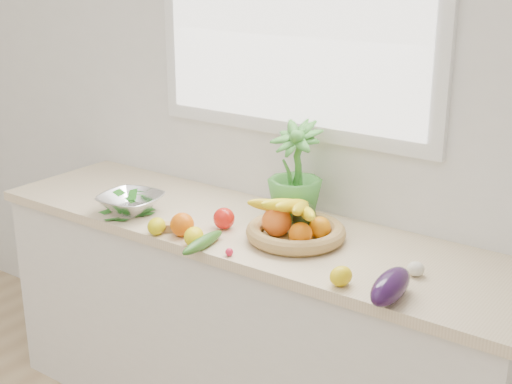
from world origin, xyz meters
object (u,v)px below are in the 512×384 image
Objects in this scene: cucumber at (203,242)px; potted_herb at (295,170)px; eggplant at (390,286)px; apple at (224,218)px; colander_with_spinach at (131,199)px; fruit_basket at (295,226)px.

potted_herb reaches higher than cucumber.
apple is at bearing 167.64° from eggplant.
colander_with_spinach is (-0.41, -0.09, 0.02)m from apple.
potted_herb reaches higher than colander_with_spinach.
colander_with_spinach is at bearing -151.05° from potted_herb.
colander_with_spinach reaches higher than cucumber.
cucumber is 0.48m from colander_with_spinach.
potted_herb is at bearing 52.90° from apple.
cucumber is 0.47m from potted_herb.
apple is 0.29m from fruit_basket.
colander_with_spinach reaches higher than eggplant.
cucumber is at bearing -12.44° from colander_with_spinach.
apple is 0.33m from potted_herb.
cucumber is 0.87× the size of colander_with_spinach.
potted_herb is 0.99× the size of fruit_basket.
fruit_basket is 1.38× the size of colander_with_spinach.
eggplant is (0.78, -0.17, 0.01)m from apple.
fruit_basket reaches higher than eggplant.
colander_with_spinach is (-0.69, -0.16, 0.01)m from fruit_basket.
eggplant is 0.84× the size of colander_with_spinach.
cucumber is (-0.72, -0.02, -0.02)m from eggplant.
potted_herb is at bearing 28.95° from colander_with_spinach.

